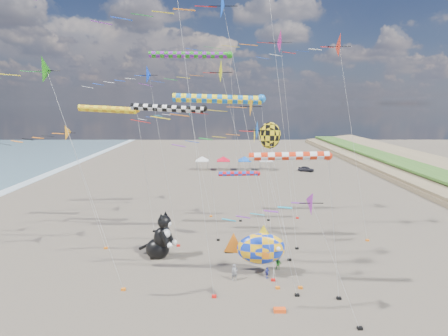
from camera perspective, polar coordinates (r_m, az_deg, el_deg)
delta_kite_0 at (r=26.18m, az=1.76°, el=5.36°), size 10.01×1.61×14.39m
delta_kite_2 at (r=39.89m, az=18.08°, el=18.38°), size 12.56×2.78×22.92m
delta_kite_3 at (r=37.16m, az=-12.86°, el=14.08°), size 8.35×1.92×19.29m
delta_kite_4 at (r=46.77m, az=-7.37°, el=8.87°), size 9.33×1.69×15.50m
delta_kite_5 at (r=39.63m, az=-25.93°, el=4.76°), size 9.78×1.71×13.52m
delta_kite_6 at (r=30.49m, az=-28.38°, el=13.35°), size 13.38×2.22×19.10m
delta_kite_8 at (r=46.52m, az=7.09°, el=19.44°), size 16.91×3.16×24.61m
delta_kite_9 at (r=23.49m, az=13.65°, el=-6.64°), size 8.73×1.78×9.93m
delta_kite_10 at (r=36.36m, az=-0.89°, el=14.96°), size 12.10×2.49×19.82m
delta_kite_11 at (r=27.24m, az=0.55°, el=9.30°), size 13.59×1.96×16.30m
delta_kite_12 at (r=28.14m, az=-1.62°, el=25.15°), size 13.92×2.46×24.14m
windsock_0 at (r=44.99m, az=-5.03°, el=17.82°), size 11.50×0.84×21.75m
windsock_1 at (r=42.58m, az=-17.92°, el=9.01°), size 8.31×0.80×15.23m
windsock_2 at (r=35.50m, az=-0.36°, el=11.13°), size 10.51×0.91×16.39m
windsock_3 at (r=38.25m, az=-8.62°, el=9.51°), size 9.49×0.77×15.36m
windsock_4 at (r=26.41m, az=11.24°, el=1.72°), size 7.56×0.65×11.97m
windsock_5 at (r=45.69m, az=2.76°, el=-0.99°), size 6.89×0.62×6.77m
angelfish_kite at (r=35.04m, az=7.15°, el=5.13°), size 3.74×3.02×13.68m
cat_inflatable at (r=36.51m, az=-10.44°, el=-10.62°), size 4.04×3.07×4.89m
fish_inflatable at (r=32.42m, az=5.99°, el=-12.92°), size 5.92×2.64×4.87m
person_adult at (r=32.27m, az=1.74°, el=-16.67°), size 0.62×0.47×1.52m
child_green at (r=34.51m, az=8.87°, el=-15.19°), size 0.70×0.63×1.20m
child_blue at (r=32.95m, az=7.04°, el=-16.61°), size 0.64×0.56×1.04m
kite_bag_0 at (r=37.83m, az=0.82°, el=-13.43°), size 0.90×0.44×0.30m
kite_bag_1 at (r=28.71m, az=9.07°, el=-21.94°), size 0.90×0.44×0.30m
kite_bag_2 at (r=37.35m, az=8.12°, el=-13.86°), size 0.90×0.44×0.30m
tent_row at (r=82.00m, az=1.65°, el=1.82°), size 19.20×4.20×3.80m
parked_car at (r=82.73m, az=13.25°, el=-0.16°), size 3.87×2.94×1.23m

